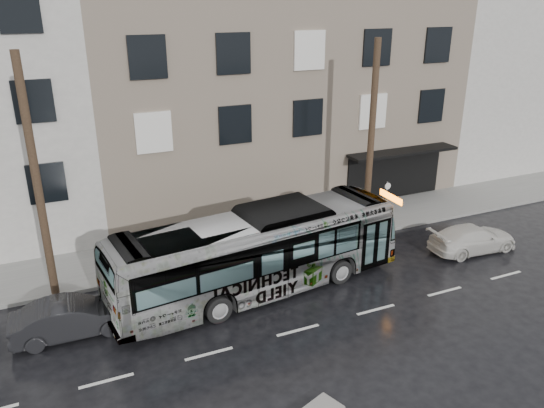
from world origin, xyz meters
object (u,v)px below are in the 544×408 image
Objects in this scene: white_sedan at (473,238)px; utility_pole_rear at (37,182)px; dark_sedan at (72,318)px; sign_post at (386,205)px; bus at (258,252)px; utility_pole_front at (371,141)px.

utility_pole_rear is at bearing 81.80° from white_sedan.
white_sedan is at bearing -90.90° from dark_sedan.
utility_pole_rear is at bearing 9.17° from dark_sedan.
dark_sedan is at bearing -168.78° from sign_post.
utility_pole_front is at bearing -74.78° from bus.
dark_sedan is (-14.67, -2.91, -0.70)m from sign_post.
utility_pole_front is at bearing 48.23° from white_sedan.
bus is 2.96× the size of dark_sedan.
sign_post is (15.10, 0.00, -3.30)m from utility_pole_rear.
utility_pole_rear is 18.25m from white_sedan.
white_sedan is at bearing -55.37° from sign_post.
sign_post is at bearing 0.00° from utility_pole_front.
bus reaches higher than white_sedan.
white_sedan is (17.46, -3.42, -4.05)m from utility_pole_rear.
utility_pole_front reaches higher than sign_post.
utility_pole_front is 7.85m from bus.
utility_pole_front is at bearing 0.00° from utility_pole_rear.
sign_post is 0.58× the size of white_sedan.
utility_pole_rear is at bearing 180.00° from utility_pole_front.
utility_pole_front is at bearing 180.00° from sign_post.
white_sedan is 17.04m from dark_sedan.
bus is (-6.72, -2.72, -3.02)m from utility_pole_front.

